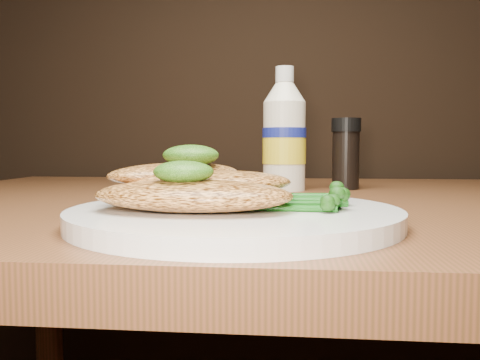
# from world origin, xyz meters

# --- Properties ---
(plate) EXTENTS (0.30, 0.30, 0.02)m
(plate) POSITION_xyz_m (-0.06, 0.81, 0.76)
(plate) COLOR white
(plate) RESTS_ON dining_table
(chicken_front) EXTENTS (0.17, 0.10, 0.03)m
(chicken_front) POSITION_xyz_m (-0.10, 0.78, 0.78)
(chicken_front) COLOR #E39548
(chicken_front) RESTS_ON plate
(chicken_mid) EXTENTS (0.17, 0.13, 0.02)m
(chicken_mid) POSITION_xyz_m (-0.09, 0.82, 0.79)
(chicken_mid) COLOR #E39548
(chicken_mid) RESTS_ON plate
(chicken_back) EXTENTS (0.15, 0.15, 0.02)m
(chicken_back) POSITION_xyz_m (-0.12, 0.84, 0.79)
(chicken_back) COLOR #E39548
(chicken_back) RESTS_ON plate
(pesto_front) EXTENTS (0.05, 0.05, 0.02)m
(pesto_front) POSITION_xyz_m (-0.10, 0.77, 0.80)
(pesto_front) COLOR black
(pesto_front) RESTS_ON chicken_front
(pesto_back) EXTENTS (0.06, 0.05, 0.02)m
(pesto_back) POSITION_xyz_m (-0.11, 0.84, 0.81)
(pesto_back) COLOR black
(pesto_back) RESTS_ON chicken_back
(broccolini_bundle) EXTENTS (0.16, 0.14, 0.02)m
(broccolini_bundle) POSITION_xyz_m (-0.02, 0.81, 0.78)
(broccolini_bundle) COLOR #145312
(broccolini_bundle) RESTS_ON plate
(mayo_bottle) EXTENTS (0.08, 0.08, 0.19)m
(mayo_bottle) POSITION_xyz_m (-0.02, 1.16, 0.85)
(mayo_bottle) COLOR white
(mayo_bottle) RESTS_ON dining_table
(pepper_grinder) EXTENTS (0.06, 0.06, 0.11)m
(pepper_grinder) POSITION_xyz_m (0.08, 1.19, 0.81)
(pepper_grinder) COLOR black
(pepper_grinder) RESTS_ON dining_table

